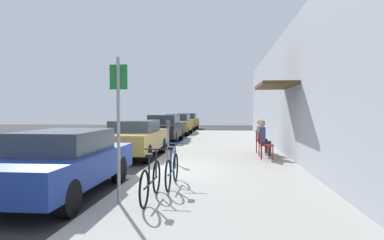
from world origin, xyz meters
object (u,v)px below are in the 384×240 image
(cafe_chair_0, at_px, (265,144))
(cafe_chair_1, at_px, (262,142))
(cafe_chair_2, at_px, (259,140))
(parked_car_3, at_px, (178,124))
(parked_car_0, at_px, (62,162))
(parked_car_2, at_px, (164,128))
(bicycle_0, at_px, (172,170))
(bicycle_1, at_px, (151,181))
(street_sign, at_px, (119,118))
(parked_car_4, at_px, (187,121))
(parking_meter, at_px, (168,138))
(parked_car_1, at_px, (135,138))
(seated_patron_2, at_px, (261,135))
(seated_patron_1, at_px, (264,137))

(cafe_chair_0, relative_size, cafe_chair_1, 1.00)
(cafe_chair_2, bearing_deg, parked_car_3, 113.01)
(parked_car_0, distance_m, parked_car_2, 11.94)
(parked_car_3, distance_m, cafe_chair_2, 12.10)
(bicycle_0, height_order, bicycle_1, same)
(street_sign, distance_m, bicycle_1, 1.30)
(parked_car_4, xyz_separation_m, parking_meter, (1.55, -19.85, 0.13))
(parked_car_1, bearing_deg, bicycle_1, -72.40)
(parked_car_4, relative_size, parking_meter, 3.33)
(street_sign, height_order, cafe_chair_1, street_sign)
(parked_car_0, height_order, seated_patron_2, seated_patron_2)
(parked_car_2, height_order, seated_patron_1, parked_car_2)
(bicycle_1, xyz_separation_m, cafe_chair_2, (2.70, 7.34, 0.14))
(parking_meter, bearing_deg, cafe_chair_0, 13.88)
(cafe_chair_0, bearing_deg, seated_patron_2, 88.08)
(parking_meter, relative_size, street_sign, 0.51)
(parked_car_4, relative_size, cafe_chair_1, 5.06)
(cafe_chair_2, bearing_deg, street_sign, -113.09)
(seated_patron_2, bearing_deg, parked_car_1, -168.97)
(parked_car_3, relative_size, parked_car_4, 1.00)
(parked_car_4, distance_m, seated_patron_1, 18.93)
(cafe_chair_1, xyz_separation_m, cafe_chair_2, (-0.00, 1.02, 0.00))
(bicycle_0, distance_m, seated_patron_1, 5.72)
(parked_car_0, bearing_deg, street_sign, -30.77)
(parked_car_3, xyz_separation_m, street_sign, (1.50, -18.71, 0.87))
(parking_meter, xyz_separation_m, bicycle_0, (0.69, -3.58, -0.41))
(parked_car_4, bearing_deg, parking_meter, -85.54)
(parked_car_0, relative_size, cafe_chair_2, 5.06)
(parked_car_4, bearing_deg, cafe_chair_1, -75.52)
(bicycle_0, relative_size, seated_patron_1, 1.33)
(bicycle_1, relative_size, seated_patron_2, 1.33)
(seated_patron_1, bearing_deg, cafe_chair_1, 174.28)
(parked_car_0, bearing_deg, parked_car_2, 90.00)
(parked_car_1, xyz_separation_m, parking_meter, (1.55, -1.62, 0.16))
(parked_car_4, xyz_separation_m, street_sign, (1.50, -24.87, 0.88))
(parking_meter, relative_size, bicycle_0, 0.77)
(seated_patron_1, bearing_deg, bicycle_0, -116.52)
(bicycle_1, bearing_deg, cafe_chair_1, 66.89)
(bicycle_1, bearing_deg, street_sign, -156.04)
(cafe_chair_0, relative_size, seated_patron_1, 0.67)
(street_sign, bearing_deg, parked_car_3, 94.58)
(cafe_chair_1, xyz_separation_m, seated_patron_2, (0.06, 1.01, 0.19))
(parked_car_0, xyz_separation_m, cafe_chair_2, (4.73, 6.68, -0.08))
(parked_car_3, distance_m, seated_patron_2, 12.13)
(parked_car_0, relative_size, street_sign, 1.69)
(parked_car_3, height_order, bicycle_0, parked_car_3)
(cafe_chair_0, relative_size, cafe_chair_2, 1.00)
(parked_car_2, height_order, street_sign, street_sign)
(seated_patron_1, xyz_separation_m, cafe_chair_2, (-0.06, 1.02, -0.19))
(seated_patron_1, height_order, cafe_chair_2, seated_patron_1)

